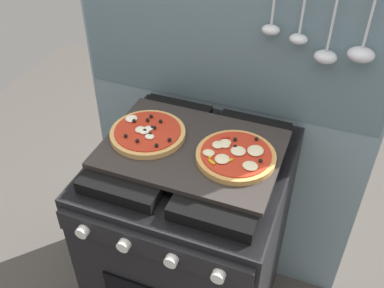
{
  "coord_description": "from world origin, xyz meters",
  "views": [
    {
      "loc": [
        0.38,
        -0.97,
        1.76
      ],
      "look_at": [
        0.0,
        0.0,
        0.93
      ],
      "focal_mm": 41.22,
      "sensor_mm": 36.0,
      "label": 1
    }
  ],
  "objects_px": {
    "baking_tray": "(192,149)",
    "pizza_right": "(236,156)",
    "pizza_left": "(148,133)",
    "stove": "(192,245)"
  },
  "relations": [
    {
      "from": "baking_tray",
      "to": "pizza_right",
      "type": "height_order",
      "value": "pizza_right"
    },
    {
      "from": "stove",
      "to": "baking_tray",
      "type": "relative_size",
      "value": 1.67
    },
    {
      "from": "baking_tray",
      "to": "pizza_right",
      "type": "relative_size",
      "value": 2.29
    },
    {
      "from": "stove",
      "to": "pizza_left",
      "type": "xyz_separation_m",
      "value": [
        -0.15,
        0.0,
        0.48
      ]
    },
    {
      "from": "stove",
      "to": "pizza_left",
      "type": "distance_m",
      "value": 0.5
    },
    {
      "from": "pizza_left",
      "to": "baking_tray",
      "type": "bearing_deg",
      "value": -0.06
    },
    {
      "from": "baking_tray",
      "to": "pizza_left",
      "type": "distance_m",
      "value": 0.15
    },
    {
      "from": "pizza_left",
      "to": "pizza_right",
      "type": "xyz_separation_m",
      "value": [
        0.29,
        -0.01,
        0.0
      ]
    },
    {
      "from": "baking_tray",
      "to": "pizza_right",
      "type": "xyz_separation_m",
      "value": [
        0.14,
        -0.01,
        0.02
      ]
    },
    {
      "from": "stove",
      "to": "pizza_right",
      "type": "bearing_deg",
      "value": -2.05
    }
  ]
}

